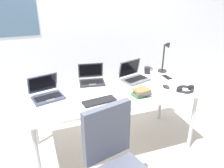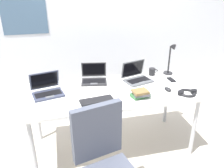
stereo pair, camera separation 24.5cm
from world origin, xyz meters
TOP-DOWN VIEW (x-y plane):
  - ground_plane at (0.00, 0.00)m, footprint 12.00×12.00m
  - wall_back at (-0.00, 1.10)m, footprint 6.00×0.13m
  - desk at (0.00, 0.00)m, footprint 1.80×0.80m
  - desk_lamp at (0.80, 0.28)m, footprint 0.12×0.18m
  - laptop_near_lamp at (0.34, 0.19)m, footprint 0.36×0.33m
  - laptop_front_left at (-0.15, 0.29)m, footprint 0.33×0.30m
  - laptop_center at (-0.67, 0.08)m, footprint 0.36×0.33m
  - external_keyboard at (-0.20, -0.19)m, footprint 0.34×0.16m
  - computer_mouse at (0.58, -0.13)m, footprint 0.08×0.11m
  - cell_phone at (0.75, 0.12)m, footprint 0.07×0.14m
  - headphones at (0.75, -0.26)m, footprint 0.21×0.18m
  - book_stack at (0.25, -0.21)m, footprint 0.21×0.17m
  - coffee_mug at (0.59, 0.31)m, footprint 0.11×0.08m

SIDE VIEW (x-z plane):
  - ground_plane at x=0.00m, z-range 0.00..0.00m
  - desk at x=0.00m, z-range 0.31..1.05m
  - cell_phone at x=0.75m, z-range 0.74..0.75m
  - external_keyboard at x=-0.20m, z-range 0.74..0.76m
  - headphones at x=0.75m, z-range 0.74..0.78m
  - computer_mouse at x=0.58m, z-range 0.74..0.77m
  - book_stack at x=0.25m, z-range 0.74..0.82m
  - laptop_front_left at x=-0.15m, z-range 0.68..0.89m
  - coffee_mug at x=0.59m, z-range 0.74..0.83m
  - laptop_center at x=-0.67m, z-range 0.67..0.89m
  - laptop_near_lamp at x=0.34m, z-range 0.67..0.90m
  - desk_lamp at x=0.80m, z-range 0.74..1.14m
  - wall_back at x=0.00m, z-range 0.00..2.60m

